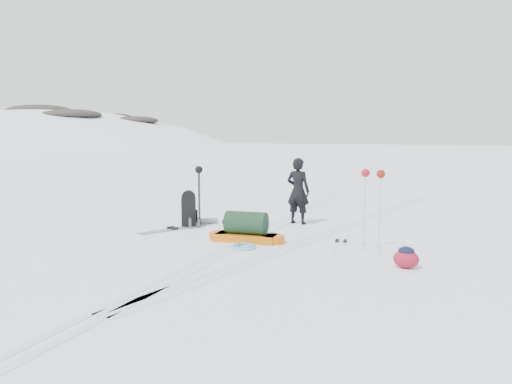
# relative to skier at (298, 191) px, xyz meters

# --- Properties ---
(ground) EXTENTS (200.00, 200.00, 0.00)m
(ground) POSITION_rel_skier_xyz_m (-0.25, -1.96, -0.80)
(ground) COLOR white
(ground) RESTS_ON ground
(ski_tracks) EXTENTS (3.38, 17.97, 0.01)m
(ski_tracks) POSITION_rel_skier_xyz_m (0.36, -1.08, -0.80)
(ski_tracks) COLOR silver
(ski_tracks) RESTS_ON ground
(skier) EXTENTS (0.61, 0.43, 1.61)m
(skier) POSITION_rel_skier_xyz_m (0.00, 0.00, 0.00)
(skier) COLOR black
(skier) RESTS_ON ground
(pulk_sled) EXTENTS (1.65, 0.69, 0.61)m
(pulk_sled) POSITION_rel_skier_xyz_m (-0.21, -2.34, -0.57)
(pulk_sled) COLOR #CB620B
(pulk_sled) RESTS_ON ground
(expedition_rucksack) EXTENTS (0.65, 0.91, 0.85)m
(expedition_rucksack) POSITION_rel_skier_xyz_m (-2.16, -1.40, -0.41)
(expedition_rucksack) COLOR black
(expedition_rucksack) RESTS_ON ground
(ski_poles_black) EXTENTS (0.18, 0.21, 1.44)m
(ski_poles_black) POSITION_rel_skier_xyz_m (-1.92, -1.42, 0.37)
(ski_poles_black) COLOR black
(ski_poles_black) RESTS_ON ground
(ski_poles_silver) EXTENTS (0.46, 0.29, 1.53)m
(ski_poles_silver) POSITION_rel_skier_xyz_m (2.29, -2.16, 0.48)
(ski_poles_silver) COLOR silver
(ski_poles_silver) RESTS_ON ground
(touring_skis_grey) EXTENTS (0.87, 1.68, 0.06)m
(touring_skis_grey) POSITION_rel_skier_xyz_m (-2.30, -1.96, -0.79)
(touring_skis_grey) COLOR gray
(touring_skis_grey) RESTS_ON ground
(touring_skis_white) EXTENTS (0.52, 1.59, 0.06)m
(touring_skis_white) POSITION_rel_skier_xyz_m (1.55, -1.61, -0.79)
(touring_skis_white) COLOR silver
(touring_skis_white) RESTS_ON ground
(rope_coil) EXTENTS (0.65, 0.65, 0.06)m
(rope_coil) POSITION_rel_skier_xyz_m (0.02, -2.90, -0.77)
(rope_coil) COLOR #62CBEF
(rope_coil) RESTS_ON ground
(small_daypack) EXTENTS (0.52, 0.49, 0.35)m
(small_daypack) POSITION_rel_skier_xyz_m (3.05, -3.02, -0.63)
(small_daypack) COLOR maroon
(small_daypack) RESTS_ON ground
(thermos_pair) EXTENTS (0.21, 0.21, 0.27)m
(thermos_pair) POSITION_rel_skier_xyz_m (-1.93, -1.62, -0.68)
(thermos_pair) COLOR #4E5155
(thermos_pair) RESTS_ON ground
(stuff_sack) EXTENTS (0.43, 0.35, 0.24)m
(stuff_sack) POSITION_rel_skier_xyz_m (-1.27, -1.13, -0.68)
(stuff_sack) COLOR black
(stuff_sack) RESTS_ON ground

